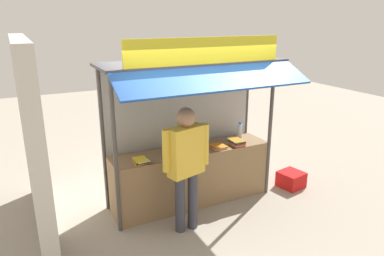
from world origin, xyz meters
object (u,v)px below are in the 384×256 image
Objects in this scene: magazine_stack_far_right at (237,142)px; vendor_person at (186,159)px; magazine_stack_right at (141,161)px; banana_bunch_inner_left at (200,86)px; water_bottle_center at (197,140)px; water_bottle_back_right at (240,131)px; water_bottle_front_right at (186,138)px; plastic_crate at (291,179)px; banana_bunch_leftmost at (261,82)px; magazine_stack_front_left at (218,146)px.

vendor_person is (-1.16, -0.53, 0.12)m from magazine_stack_far_right.
magazine_stack_right is 1.35m from banana_bunch_inner_left.
water_bottle_center is 0.89m from vendor_person.
water_bottle_back_right is 0.99× the size of water_bottle_front_right.
magazine_stack_far_right is 1.35m from plastic_crate.
water_bottle_back_right is at bearing 25.25° from banana_bunch_inner_left.
banana_bunch_leftmost is 1.66m from vendor_person.
vendor_person is (-0.83, -0.56, 0.14)m from magazine_stack_front_left.
water_bottle_back_right reaches higher than plastic_crate.
water_bottle_back_right is 1.23× the size of banana_bunch_inner_left.
banana_bunch_inner_left is 1.02m from vendor_person.
vendor_person is (-0.41, -0.83, 0.02)m from water_bottle_front_right.
magazine_stack_far_right is at bearing -21.24° from water_bottle_front_right.
magazine_stack_front_left is (0.43, -0.27, -0.12)m from water_bottle_front_right.
plastic_crate is (1.07, -0.17, -0.81)m from magazine_stack_far_right.
magazine_stack_far_right is 1.28m from vendor_person.
water_bottle_center is at bearing 11.95° from magazine_stack_right.
water_bottle_front_right is at bearing -130.85° from vendor_person.
magazine_stack_far_right is (-0.21, -0.23, -0.09)m from water_bottle_back_right.
vendor_person reaches higher than water_bottle_back_right.
plastic_crate is at bearing -14.40° from water_bottle_front_right.
magazine_stack_right is 1.07× the size of banana_bunch_inner_left.
vendor_person is (-1.37, -0.76, 0.03)m from water_bottle_back_right.
water_bottle_center reaches higher than magazine_stack_far_right.
water_bottle_front_right is at bearing 138.20° from water_bottle_center.
magazine_stack_front_left is (-0.54, -0.21, -0.12)m from water_bottle_back_right.
magazine_stack_right is at bearing -178.89° from magazine_stack_far_right.
water_bottle_front_right is 0.52m from magazine_stack_front_left.
water_bottle_front_right is 0.94m from magazine_stack_right.
magazine_stack_front_left is 1.19m from banana_bunch_inner_left.
water_bottle_back_right is 1.15× the size of magazine_stack_right.
magazine_stack_right is 0.66× the size of plastic_crate.
banana_bunch_leftmost is (1.85, -0.22, 1.01)m from magazine_stack_right.
plastic_crate is at bearing -25.40° from water_bottle_back_right.
water_bottle_front_right is 1.05× the size of banana_bunch_leftmost.
banana_bunch_inner_left is (-0.04, -0.54, 0.93)m from water_bottle_front_right.
water_bottle_center reaches higher than magazine_stack_right.
magazine_stack_far_right is 0.16× the size of vendor_person.
banana_bunch_inner_left reaches higher than water_bottle_center.
banana_bunch_inner_left reaches higher than water_bottle_back_right.
water_bottle_front_right is 0.82m from magazine_stack_far_right.
water_bottle_front_right is at bearing 151.06° from banana_bunch_leftmost.
banana_bunch_leftmost reaches higher than plastic_crate.
banana_bunch_leftmost is at bearing 176.92° from vendor_person.
magazine_stack_front_left is at bearing 29.72° from banana_bunch_inner_left.
magazine_stack_front_left is (1.30, 0.05, -0.01)m from magazine_stack_right.
magazine_stack_far_right is 1.33m from banana_bunch_inner_left.
banana_bunch_inner_left reaches higher than plastic_crate.
water_bottle_center is 1.08× the size of magazine_stack_front_left.
water_bottle_center is 1.03m from magazine_stack_right.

